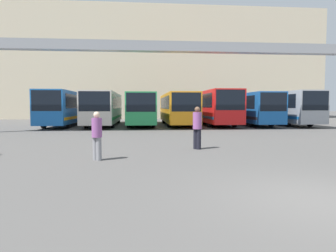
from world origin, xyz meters
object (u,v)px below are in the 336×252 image
(bus_slot_4, at_px, (213,106))
(bus_slot_5, at_px, (247,107))
(bus_slot_1, at_px, (104,107))
(pedestrian_mid_left, at_px, (197,127))
(pedestrian_near_left, at_px, (97,135))
(bus_slot_3, at_px, (177,107))
(bus_slot_0, at_px, (66,107))
(bus_slot_2, at_px, (141,107))
(bus_slot_6, at_px, (282,106))

(bus_slot_4, xyz_separation_m, bus_slot_5, (3.56, 0.44, -0.12))
(bus_slot_1, bearing_deg, bus_slot_5, 0.71)
(bus_slot_1, relative_size, bus_slot_5, 0.97)
(pedestrian_mid_left, height_order, pedestrian_near_left, pedestrian_mid_left)
(bus_slot_3, relative_size, bus_slot_5, 0.98)
(pedestrian_mid_left, bearing_deg, bus_slot_0, -9.34)
(bus_slot_2, bearing_deg, bus_slot_5, 2.05)
(bus_slot_5, height_order, bus_slot_6, bus_slot_6)
(bus_slot_6, relative_size, pedestrian_near_left, 6.88)
(bus_slot_0, bearing_deg, pedestrian_near_left, -73.37)
(bus_slot_2, bearing_deg, bus_slot_3, 3.76)
(pedestrian_near_left, bearing_deg, bus_slot_3, -70.10)
(bus_slot_2, relative_size, pedestrian_mid_left, 6.31)
(bus_slot_1, height_order, pedestrian_near_left, bus_slot_1)
(bus_slot_1, distance_m, pedestrian_near_left, 19.14)
(bus_slot_2, distance_m, pedestrian_mid_left, 16.67)
(bus_slot_0, xyz_separation_m, bus_slot_1, (3.56, 0.18, -0.03))
(bus_slot_0, relative_size, pedestrian_mid_left, 6.34)
(bus_slot_1, relative_size, bus_slot_2, 1.04)
(bus_slot_3, xyz_separation_m, pedestrian_mid_left, (-1.15, -16.71, -0.78))
(bus_slot_2, bearing_deg, bus_slot_6, -0.17)
(bus_slot_2, height_order, bus_slot_3, bus_slot_3)
(bus_slot_5, relative_size, pedestrian_mid_left, 6.73)
(bus_slot_1, bearing_deg, bus_slot_0, -177.07)
(bus_slot_6, bearing_deg, bus_slot_3, 178.51)
(bus_slot_0, bearing_deg, bus_slot_1, 2.93)
(bus_slot_1, distance_m, bus_slot_3, 7.13)
(bus_slot_5, bearing_deg, bus_slot_3, -178.80)
(bus_slot_6, height_order, pedestrian_mid_left, bus_slot_6)
(bus_slot_3, bearing_deg, bus_slot_4, -4.67)
(bus_slot_6, xyz_separation_m, pedestrian_mid_left, (-11.84, -16.43, -0.88))
(bus_slot_2, relative_size, bus_slot_3, 0.96)
(pedestrian_mid_left, relative_size, pedestrian_near_left, 1.10)
(bus_slot_2, xyz_separation_m, pedestrian_mid_left, (2.42, -16.47, -0.76))
(pedestrian_mid_left, bearing_deg, pedestrian_near_left, 81.29)
(bus_slot_1, relative_size, bus_slot_4, 1.05)
(bus_slot_0, distance_m, pedestrian_mid_left, 19.08)
(bus_slot_4, height_order, bus_slot_6, bus_slot_4)
(pedestrian_mid_left, bearing_deg, bus_slot_1, -19.66)
(bus_slot_0, xyz_separation_m, bus_slot_4, (14.26, -0.08, 0.06))
(bus_slot_3, height_order, bus_slot_6, bus_slot_6)
(bus_slot_5, bearing_deg, bus_slot_6, -6.83)
(bus_slot_0, distance_m, bus_slot_5, 17.83)
(bus_slot_6, bearing_deg, bus_slot_4, -179.89)
(bus_slot_0, distance_m, bus_slot_1, 3.57)
(bus_slot_5, bearing_deg, bus_slot_0, -178.85)
(bus_slot_2, xyz_separation_m, pedestrian_near_left, (-1.51, -18.80, -0.85))
(bus_slot_4, xyz_separation_m, bus_slot_6, (7.13, 0.01, -0.04))
(bus_slot_0, xyz_separation_m, bus_slot_6, (21.39, -0.07, 0.03))
(bus_slot_1, xyz_separation_m, bus_slot_3, (7.13, 0.03, -0.03))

